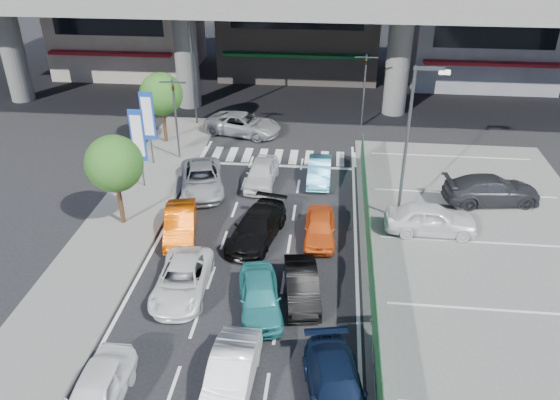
# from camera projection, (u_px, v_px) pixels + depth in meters

# --- Properties ---
(ground) EXTENTS (120.00, 120.00, 0.00)m
(ground) POSITION_uv_depth(u_px,v_px,m) (247.00, 280.00, 23.85)
(ground) COLOR black
(ground) RESTS_ON ground
(parking_lot) EXTENTS (12.00, 28.00, 0.06)m
(parking_lot) POSITION_uv_depth(u_px,v_px,m) (495.00, 268.00, 24.60)
(parking_lot) COLOR #575755
(parking_lot) RESTS_ON ground
(sidewalk_left) EXTENTS (4.00, 30.00, 0.12)m
(sidewalk_left) POSITION_uv_depth(u_px,v_px,m) (124.00, 223.00, 27.91)
(sidewalk_left) COLOR #575755
(sidewalk_left) RESTS_ON ground
(fence_run) EXTENTS (0.16, 22.00, 1.80)m
(fence_run) POSITION_uv_depth(u_px,v_px,m) (370.00, 257.00, 23.81)
(fence_run) COLOR #1B4F29
(fence_run) RESTS_ON ground
(building_east) EXTENTS (12.00, 10.90, 12.00)m
(building_east) POSITION_uv_depth(u_px,v_px,m) (484.00, 10.00, 47.25)
(building_east) COLOR gray
(building_east) RESTS_ON ground
(traffic_light_left) EXTENTS (1.60, 1.24, 5.20)m
(traffic_light_left) POSITION_uv_depth(u_px,v_px,m) (174.00, 100.00, 32.89)
(traffic_light_left) COLOR #595B60
(traffic_light_left) RESTS_ON ground
(traffic_light_right) EXTENTS (1.60, 1.24, 5.20)m
(traffic_light_right) POSITION_uv_depth(u_px,v_px,m) (365.00, 72.00, 37.93)
(traffic_light_right) COLOR #595B60
(traffic_light_right) RESTS_ON ground
(street_lamp_right) EXTENTS (1.65, 0.22, 8.00)m
(street_lamp_right) POSITION_uv_depth(u_px,v_px,m) (411.00, 133.00, 26.09)
(street_lamp_right) COLOR #595B60
(street_lamp_right) RESTS_ON ground
(street_lamp_left) EXTENTS (1.65, 0.22, 8.00)m
(street_lamp_left) POSITION_uv_depth(u_px,v_px,m) (195.00, 60.00, 37.71)
(street_lamp_left) COLOR #595B60
(street_lamp_left) RESTS_ON ground
(signboard_near) EXTENTS (0.80, 0.14, 4.70)m
(signboard_near) POSITION_uv_depth(u_px,v_px,m) (138.00, 138.00, 29.93)
(signboard_near) COLOR #595B60
(signboard_near) RESTS_ON ground
(signboard_far) EXTENTS (0.80, 0.14, 4.70)m
(signboard_far) POSITION_uv_depth(u_px,v_px,m) (148.00, 118.00, 32.57)
(signboard_far) COLOR #595B60
(signboard_far) RESTS_ON ground
(tree_near) EXTENTS (2.80, 2.80, 4.80)m
(tree_near) POSITION_uv_depth(u_px,v_px,m) (114.00, 164.00, 26.29)
(tree_near) COLOR #382314
(tree_near) RESTS_ON ground
(tree_far) EXTENTS (2.80, 2.80, 4.80)m
(tree_far) POSITION_uv_depth(u_px,v_px,m) (161.00, 94.00, 35.47)
(tree_far) COLOR #382314
(tree_far) RESTS_ON ground
(van_white_back_left) EXTENTS (1.64, 4.06, 1.38)m
(van_white_back_left) POSITION_uv_depth(u_px,v_px,m) (96.00, 393.00, 17.56)
(van_white_back_left) COLOR white
(van_white_back_left) RESTS_ON ground
(hatch_white_back_mid) EXTENTS (1.62, 4.21, 1.37)m
(hatch_white_back_mid) POSITION_uv_depth(u_px,v_px,m) (231.00, 375.00, 18.23)
(hatch_white_back_mid) COLOR white
(hatch_white_back_mid) RESTS_ON ground
(minivan_navy_back) EXTENTS (2.69, 4.81, 1.32)m
(minivan_navy_back) POSITION_uv_depth(u_px,v_px,m) (336.00, 389.00, 17.76)
(minivan_navy_back) COLOR black
(minivan_navy_back) RESTS_ON ground
(sedan_white_mid_left) EXTENTS (2.27, 4.60, 1.25)m
(sedan_white_mid_left) POSITION_uv_depth(u_px,v_px,m) (182.00, 280.00, 22.84)
(sedan_white_mid_left) COLOR white
(sedan_white_mid_left) RESTS_ON ground
(taxi_teal_mid) EXTENTS (2.41, 4.30, 1.38)m
(taxi_teal_mid) POSITION_uv_depth(u_px,v_px,m) (260.00, 296.00, 21.83)
(taxi_teal_mid) COLOR teal
(taxi_teal_mid) RESTS_ON ground
(hatch_black_mid_right) EXTENTS (1.85, 3.94, 1.25)m
(hatch_black_mid_right) POSITION_uv_depth(u_px,v_px,m) (302.00, 285.00, 22.54)
(hatch_black_mid_right) COLOR black
(hatch_black_mid_right) RESTS_ON ground
(taxi_orange_left) EXTENTS (2.24, 4.30, 1.35)m
(taxi_orange_left) POSITION_uv_depth(u_px,v_px,m) (180.00, 223.00, 26.68)
(taxi_orange_left) COLOR #D24800
(taxi_orange_left) RESTS_ON ground
(sedan_black_mid) EXTENTS (2.89, 5.06, 1.38)m
(sedan_black_mid) POSITION_uv_depth(u_px,v_px,m) (257.00, 227.00, 26.38)
(sedan_black_mid) COLOR black
(sedan_black_mid) RESTS_ON ground
(taxi_orange_right) EXTENTS (1.56, 3.72, 1.26)m
(taxi_orange_right) POSITION_uv_depth(u_px,v_px,m) (320.00, 227.00, 26.45)
(taxi_orange_right) COLOR #E85918
(taxi_orange_right) RESTS_ON ground
(wagon_silver_front_left) EXTENTS (3.49, 5.39, 1.38)m
(wagon_silver_front_left) POSITION_uv_depth(u_px,v_px,m) (202.00, 179.00, 30.81)
(wagon_silver_front_left) COLOR #9C9EA3
(wagon_silver_front_left) RESTS_ON ground
(sedan_white_front_mid) EXTENTS (1.82, 4.12, 1.38)m
(sedan_white_front_mid) POSITION_uv_depth(u_px,v_px,m) (262.00, 173.00, 31.47)
(sedan_white_front_mid) COLOR silver
(sedan_white_front_mid) RESTS_ON ground
(kei_truck_front_right) EXTENTS (1.32, 3.77, 1.24)m
(kei_truck_front_right) POSITION_uv_depth(u_px,v_px,m) (319.00, 171.00, 31.87)
(kei_truck_front_right) COLOR #5FC6EE
(kei_truck_front_right) RESTS_ON ground
(crossing_wagon_silver) EXTENTS (5.73, 3.69, 1.47)m
(crossing_wagon_silver) POSITION_uv_depth(u_px,v_px,m) (243.00, 124.00, 38.09)
(crossing_wagon_silver) COLOR gray
(crossing_wagon_silver) RESTS_ON ground
(parked_sedan_white) EXTENTS (4.49, 1.83, 1.53)m
(parked_sedan_white) POSITION_uv_depth(u_px,v_px,m) (431.00, 219.00, 26.78)
(parked_sedan_white) COLOR white
(parked_sedan_white) RESTS_ON parking_lot
(parked_sedan_dgrey) EXTENTS (5.42, 2.85, 1.50)m
(parked_sedan_dgrey) POSITION_uv_depth(u_px,v_px,m) (492.00, 190.00, 29.45)
(parked_sedan_dgrey) COLOR #2A2A2E
(parked_sedan_dgrey) RESTS_ON parking_lot
(traffic_cone) EXTENTS (0.46, 0.46, 0.67)m
(traffic_cone) POSITION_uv_depth(u_px,v_px,m) (391.00, 215.00, 27.89)
(traffic_cone) COLOR #FF2E0E
(traffic_cone) RESTS_ON parking_lot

